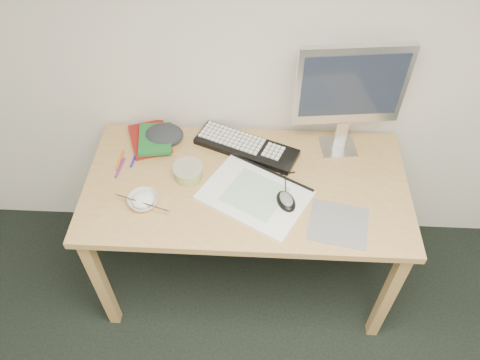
% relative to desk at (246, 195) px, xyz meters
% --- Properties ---
extents(desk, '(1.40, 0.70, 0.75)m').
position_rel_desk_xyz_m(desk, '(0.00, 0.00, 0.00)').
color(desk, tan).
rests_on(desk, ground).
extents(mousepad, '(0.27, 0.25, 0.00)m').
position_rel_desk_xyz_m(mousepad, '(0.38, -0.20, 0.08)').
color(mousepad, slate).
rests_on(mousepad, desk).
extents(sketchpad, '(0.52, 0.47, 0.01)m').
position_rel_desk_xyz_m(sketchpad, '(0.04, -0.07, 0.09)').
color(sketchpad, white).
rests_on(sketchpad, desk).
extents(keyboard, '(0.50, 0.32, 0.03)m').
position_rel_desk_xyz_m(keyboard, '(-0.01, 0.21, 0.10)').
color(keyboard, black).
rests_on(keyboard, desk).
extents(monitor, '(0.46, 0.16, 0.54)m').
position_rel_desk_xyz_m(monitor, '(0.42, 0.24, 0.42)').
color(monitor, silver).
rests_on(monitor, desk).
extents(mouse, '(0.11, 0.13, 0.04)m').
position_rel_desk_xyz_m(mouse, '(0.17, -0.11, 0.11)').
color(mouse, black).
rests_on(mouse, sketchpad).
extents(rice_bowl, '(0.13, 0.13, 0.04)m').
position_rel_desk_xyz_m(rice_bowl, '(-0.42, -0.14, 0.10)').
color(rice_bowl, silver).
rests_on(rice_bowl, desk).
extents(chopsticks, '(0.24, 0.09, 0.02)m').
position_rel_desk_xyz_m(chopsticks, '(-0.42, -0.16, 0.12)').
color(chopsticks, '#B1B1B3').
rests_on(chopsticks, rice_bowl).
extents(fruit_tub, '(0.16, 0.16, 0.06)m').
position_rel_desk_xyz_m(fruit_tub, '(-0.25, 0.02, 0.11)').
color(fruit_tub, '#DFC04E').
rests_on(fruit_tub, desk).
extents(book_red, '(0.24, 0.27, 0.02)m').
position_rel_desk_xyz_m(book_red, '(-0.46, 0.24, 0.09)').
color(book_red, maroon).
rests_on(book_red, desk).
extents(book_green, '(0.18, 0.23, 0.02)m').
position_rel_desk_xyz_m(book_green, '(-0.43, 0.22, 0.11)').
color(book_green, '#196628').
rests_on(book_green, book_red).
extents(cloth_lump, '(0.17, 0.15, 0.06)m').
position_rel_desk_xyz_m(cloth_lump, '(-0.40, 0.25, 0.11)').
color(cloth_lump, '#282B30').
rests_on(cloth_lump, desk).
extents(pencil_pink, '(0.16, 0.04, 0.01)m').
position_rel_desk_xyz_m(pencil_pink, '(-0.01, 0.03, 0.09)').
color(pencil_pink, pink).
rests_on(pencil_pink, desk).
extents(pencil_tan, '(0.16, 0.10, 0.01)m').
position_rel_desk_xyz_m(pencil_tan, '(0.02, 0.04, 0.09)').
color(pencil_tan, tan).
rests_on(pencil_tan, desk).
extents(pencil_black, '(0.18, 0.06, 0.01)m').
position_rel_desk_xyz_m(pencil_black, '(0.13, 0.05, 0.09)').
color(pencil_black, black).
rests_on(pencil_black, desk).
extents(marker_blue, '(0.02, 0.12, 0.01)m').
position_rel_desk_xyz_m(marker_blue, '(-0.51, 0.13, 0.09)').
color(marker_blue, '#2321B6').
rests_on(marker_blue, desk).
extents(marker_orange, '(0.02, 0.12, 0.01)m').
position_rel_desk_xyz_m(marker_orange, '(-0.58, 0.11, 0.09)').
color(marker_orange, orange).
rests_on(marker_orange, desk).
extents(marker_purple, '(0.02, 0.12, 0.01)m').
position_rel_desk_xyz_m(marker_purple, '(-0.57, 0.06, 0.09)').
color(marker_purple, '#6C2484').
rests_on(marker_purple, desk).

